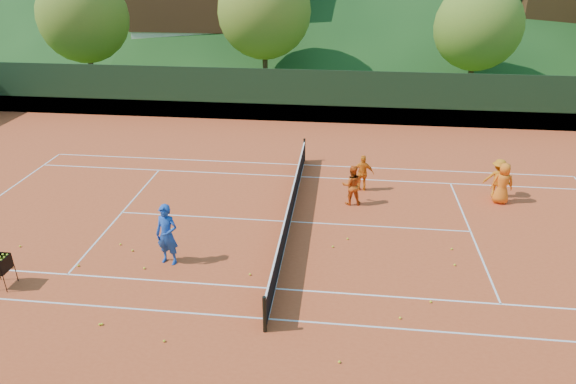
# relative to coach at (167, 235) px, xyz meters

# --- Properties ---
(ground) EXTENTS (400.00, 400.00, 0.00)m
(ground) POSITION_rel_coach_xyz_m (3.50, 3.10, -1.03)
(ground) COLOR #2D4D18
(ground) RESTS_ON ground
(clay_court) EXTENTS (40.00, 24.00, 0.02)m
(clay_court) POSITION_rel_coach_xyz_m (3.50, 3.10, -1.02)
(clay_court) COLOR #B9421E
(clay_court) RESTS_ON ground
(coach) EXTENTS (0.82, 0.62, 2.02)m
(coach) POSITION_rel_coach_xyz_m (0.00, 0.00, 0.00)
(coach) COLOR #1B48AF
(coach) RESTS_ON clay_court
(student_a) EXTENTS (0.85, 0.71, 1.59)m
(student_a) POSITION_rel_coach_xyz_m (5.69, 4.83, -0.21)
(student_a) COLOR #D75213
(student_a) RESTS_ON clay_court
(student_b) EXTENTS (0.90, 0.39, 1.52)m
(student_b) POSITION_rel_coach_xyz_m (6.14, 6.14, -0.25)
(student_b) COLOR orange
(student_b) RESTS_ON clay_court
(student_c) EXTENTS (0.84, 0.59, 1.64)m
(student_c) POSITION_rel_coach_xyz_m (11.48, 5.59, -0.19)
(student_c) COLOR orange
(student_c) RESTS_ON clay_court
(student_d) EXTENTS (1.14, 0.81, 1.59)m
(student_d) POSITION_rel_coach_xyz_m (11.44, 6.14, -0.21)
(student_d) COLOR orange
(student_d) RESTS_ON clay_court
(tennis_ball_0) EXTENTS (0.07, 0.07, 0.07)m
(tennis_ball_0) POSITION_rel_coach_xyz_m (9.02, 1.78, -0.97)
(tennis_ball_0) COLOR yellow
(tennis_ball_0) RESTS_ON clay_court
(tennis_ball_1) EXTENTS (0.07, 0.07, 0.07)m
(tennis_ball_1) POSITION_rel_coach_xyz_m (5.11, 1.47, -0.97)
(tennis_ball_1) COLOR yellow
(tennis_ball_1) RESTS_ON clay_court
(tennis_ball_2) EXTENTS (0.07, 0.07, 0.07)m
(tennis_ball_2) POSITION_rel_coach_xyz_m (2.65, -0.43, -0.97)
(tennis_ball_2) COLOR yellow
(tennis_ball_2) RESTS_ON clay_court
(tennis_ball_3) EXTENTS (0.07, 0.07, 0.07)m
(tennis_ball_3) POSITION_rel_coach_xyz_m (-0.83, -3.13, -0.97)
(tennis_ball_3) COLOR yellow
(tennis_ball_3) RESTS_ON clay_court
(tennis_ball_4) EXTENTS (0.07, 0.07, 0.07)m
(tennis_ball_4) POSITION_rel_coach_xyz_m (7.95, -1.17, -0.97)
(tennis_ball_4) COLOR yellow
(tennis_ball_4) RESTS_ON clay_court
(tennis_ball_6) EXTENTS (0.07, 0.07, 0.07)m
(tennis_ball_6) POSITION_rel_coach_xyz_m (5.45, -3.80, -0.97)
(tennis_ball_6) COLOR yellow
(tennis_ball_6) RESTS_ON clay_court
(tennis_ball_7) EXTENTS (0.07, 0.07, 0.07)m
(tennis_ball_7) POSITION_rel_coach_xyz_m (-1.99, 0.82, -0.97)
(tennis_ball_7) COLOR yellow
(tennis_ball_7) RESTS_ON clay_court
(tennis_ball_8) EXTENTS (0.07, 0.07, 0.07)m
(tennis_ball_8) POSITION_rel_coach_xyz_m (-5.27, 0.32, -0.97)
(tennis_ball_8) COLOR yellow
(tennis_ball_8) RESTS_ON clay_court
(tennis_ball_9) EXTENTS (0.07, 0.07, 0.07)m
(tennis_ball_9) POSITION_rel_coach_xyz_m (8.95, 0.82, -0.97)
(tennis_ball_9) COLOR yellow
(tennis_ball_9) RESTS_ON clay_court
(tennis_ball_10) EXTENTS (0.07, 0.07, 0.07)m
(tennis_ball_10) POSITION_rel_coach_xyz_m (5.59, 2.05, -0.97)
(tennis_ball_10) COLOR yellow
(tennis_ball_10) RESTS_ON clay_court
(tennis_ball_11) EXTENTS (0.07, 0.07, 0.07)m
(tennis_ball_11) POSITION_rel_coach_xyz_m (-0.68, -0.47, -0.97)
(tennis_ball_11) COLOR yellow
(tennis_ball_11) RESTS_ON clay_court
(tennis_ball_12) EXTENTS (0.07, 0.07, 0.07)m
(tennis_ball_12) POSITION_rel_coach_xyz_m (-0.60, 2.01, -0.97)
(tennis_ball_12) COLOR yellow
(tennis_ball_12) RESTS_ON clay_court
(tennis_ball_13) EXTENTS (0.07, 0.07, 0.07)m
(tennis_ball_13) POSITION_rel_coach_xyz_m (7.04, -1.98, -0.97)
(tennis_ball_13) COLOR yellow
(tennis_ball_13) RESTS_ON clay_court
(tennis_ball_15) EXTENTS (0.07, 0.07, 0.07)m
(tennis_ball_15) POSITION_rel_coach_xyz_m (-2.78, -0.57, -0.97)
(tennis_ball_15) COLOR yellow
(tennis_ball_15) RESTS_ON clay_court
(tennis_ball_17) EXTENTS (0.07, 0.07, 0.07)m
(tennis_ball_17) POSITION_rel_coach_xyz_m (-0.88, -3.15, -0.97)
(tennis_ball_17) COLOR yellow
(tennis_ball_17) RESTS_ON clay_court
(tennis_ball_18) EXTENTS (0.07, 0.07, 0.07)m
(tennis_ball_18) POSITION_rel_coach_xyz_m (1.02, -3.57, -0.97)
(tennis_ball_18) COLOR yellow
(tennis_ball_18) RESTS_ON clay_court
(tennis_ball_20) EXTENTS (0.07, 0.07, 0.07)m
(tennis_ball_20) POSITION_rel_coach_xyz_m (-1.44, 0.48, -0.97)
(tennis_ball_20) COLOR yellow
(tennis_ball_20) RESTS_ON clay_court
(tennis_ball_21) EXTENTS (0.07, 0.07, 0.07)m
(tennis_ball_21) POSITION_rel_coach_xyz_m (-4.80, -0.89, -0.97)
(tennis_ball_21) COLOR yellow
(tennis_ball_21) RESTS_ON clay_court
(court_lines) EXTENTS (23.83, 11.03, 0.00)m
(court_lines) POSITION_rel_coach_xyz_m (3.50, 3.10, -1.00)
(court_lines) COLOR white
(court_lines) RESTS_ON clay_court
(tennis_net) EXTENTS (0.10, 12.07, 1.10)m
(tennis_net) POSITION_rel_coach_xyz_m (3.50, 3.10, -0.51)
(tennis_net) COLOR black
(tennis_net) RESTS_ON clay_court
(perimeter_fence) EXTENTS (40.40, 24.24, 3.00)m
(perimeter_fence) POSITION_rel_coach_xyz_m (3.50, 3.10, 0.24)
(perimeter_fence) COLOR black
(perimeter_fence) RESTS_ON clay_court
(tree_a) EXTENTS (6.00, 6.00, 7.88)m
(tree_a) POSITION_rel_coach_xyz_m (-12.50, 21.10, 3.84)
(tree_a) COLOR #43291A
(tree_a) RESTS_ON ground
(tree_b) EXTENTS (6.40, 6.40, 8.40)m
(tree_b) POSITION_rel_coach_xyz_m (-0.50, 23.10, 4.17)
(tree_b) COLOR #3D2818
(tree_b) RESTS_ON ground
(tree_c) EXTENTS (5.60, 5.60, 7.35)m
(tree_c) POSITION_rel_coach_xyz_m (13.50, 22.10, 3.52)
(tree_c) COLOR #412B1A
(tree_c) RESTS_ON ground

